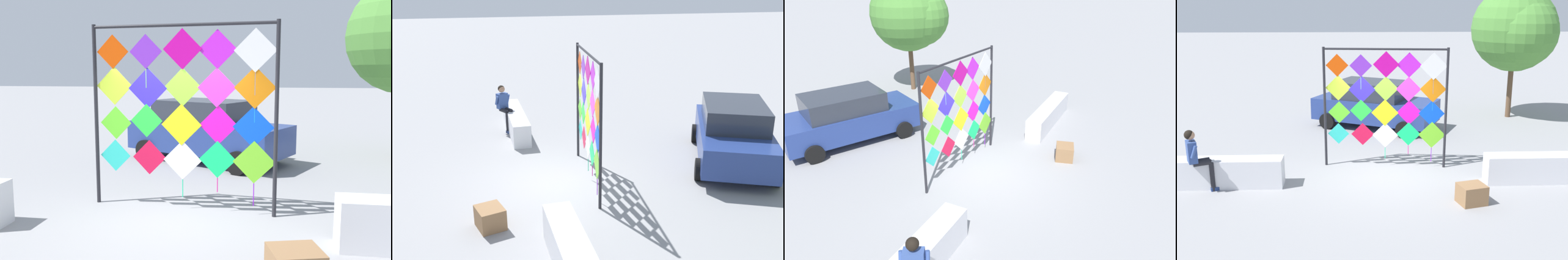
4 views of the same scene
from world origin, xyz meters
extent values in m
plane|color=gray|center=(0.00, 0.00, 0.00)|extent=(120.00, 120.00, 0.00)
cylinder|color=#232328|center=(-1.56, 0.90, 1.65)|extent=(0.07, 0.07, 3.29)
cylinder|color=#232328|center=(1.70, 0.58, 1.65)|extent=(0.07, 0.07, 3.29)
cylinder|color=#232328|center=(0.07, 0.74, 3.24)|extent=(3.26, 0.38, 0.06)
cube|color=#2AD3C0|center=(-1.20, 0.89, 0.91)|extent=(0.59, 0.07, 0.59)
cube|color=red|center=(-0.53, 0.81, 0.91)|extent=(0.63, 0.07, 0.63)
cube|color=white|center=(0.09, 0.75, 0.90)|extent=(0.70, 0.08, 0.70)
cylinder|color=#16E594|center=(0.09, 0.76, 0.38)|extent=(0.02, 0.02, 0.33)
cube|color=#12E76F|center=(0.72, 0.67, 0.94)|extent=(0.65, 0.08, 0.65)
cylinder|color=#E5168B|center=(0.72, 0.68, 0.49)|extent=(0.02, 0.02, 0.26)
cube|color=#6FD427|center=(1.35, 0.61, 0.93)|extent=(0.73, 0.08, 0.73)
cylinder|color=#8F16E5|center=(1.35, 0.62, 0.36)|extent=(0.02, 0.02, 0.40)
cube|color=#5DE029|center=(-1.17, 0.87, 1.53)|extent=(0.60, 0.07, 0.60)
cube|color=#28E33D|center=(-0.57, 0.80, 1.58)|extent=(0.59, 0.07, 0.60)
cube|color=#DBE917|center=(0.07, 0.74, 1.53)|extent=(0.73, 0.08, 0.73)
cube|color=#F111BB|center=(0.73, 0.69, 1.54)|extent=(0.67, 0.08, 0.68)
cube|color=blue|center=(1.33, 0.63, 1.52)|extent=(0.70, 0.08, 0.71)
cube|color=#BEDF30|center=(-1.18, 0.88, 2.20)|extent=(0.69, 0.08, 0.69)
cube|color=#3426D6|center=(-0.55, 0.81, 2.16)|extent=(0.72, 0.08, 0.72)
cube|color=#8FF334|center=(0.09, 0.76, 2.19)|extent=(0.67, 0.08, 0.67)
cube|color=#E931CD|center=(0.70, 0.68, 2.18)|extent=(0.67, 0.08, 0.68)
cube|color=orange|center=(1.34, 0.61, 2.19)|extent=(0.70, 0.08, 0.71)
cylinder|color=#1682E5|center=(1.35, 0.62, 1.72)|extent=(0.02, 0.02, 0.23)
cube|color=#EC4406|center=(-1.20, 0.88, 2.81)|extent=(0.61, 0.07, 0.61)
cylinder|color=#16ADE5|center=(-1.20, 0.89, 2.41)|extent=(0.02, 0.02, 0.19)
cube|color=purple|center=(-0.57, 0.80, 2.80)|extent=(0.60, 0.07, 0.60)
cylinder|color=#80E516|center=(-0.57, 0.81, 2.33)|extent=(0.02, 0.02, 0.33)
cube|color=#D40B99|center=(0.09, 0.74, 2.84)|extent=(0.70, 0.08, 0.70)
cube|color=#D220EB|center=(0.70, 0.69, 2.83)|extent=(0.66, 0.08, 0.67)
cylinder|color=#2FE516|center=(0.71, 0.70, 2.31)|extent=(0.02, 0.02, 0.37)
cube|color=white|center=(1.34, 0.61, 2.80)|extent=(0.72, 0.08, 0.72)
cylinder|color=blue|center=(1.34, 0.62, 2.25)|extent=(0.02, 0.02, 0.38)
cube|color=navy|center=(0.01, 4.97, 0.67)|extent=(4.69, 3.59, 0.77)
cube|color=#282D38|center=(-0.13, 5.04, 1.37)|extent=(2.89, 2.54, 0.62)
cylinder|color=black|center=(1.74, 5.14, 0.29)|extent=(0.62, 0.46, 0.58)
cylinder|color=black|center=(0.91, 3.48, 0.29)|extent=(0.62, 0.46, 0.58)
cylinder|color=black|center=(-0.89, 6.46, 0.29)|extent=(0.62, 0.46, 0.58)
cylinder|color=black|center=(-1.72, 4.80, 0.29)|extent=(0.62, 0.46, 0.58)
camera|label=1|loc=(1.49, -6.62, 2.46)|focal=39.60mm
camera|label=2|loc=(10.21, -2.06, 4.81)|focal=40.70mm
camera|label=3|loc=(-8.28, -4.05, 5.63)|focal=34.28mm
camera|label=4|loc=(-0.77, -11.56, 4.44)|focal=42.96mm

